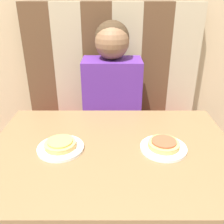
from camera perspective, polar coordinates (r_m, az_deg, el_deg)
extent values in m
cube|color=maroon|center=(1.83, -0.03, -10.70)|extent=(1.18, 0.53, 0.48)
cube|color=#4C331E|center=(1.83, -15.91, 10.52)|extent=(0.20, 0.08, 0.80)
cube|color=tan|center=(1.79, -9.72, 10.78)|extent=(0.20, 0.08, 0.80)
cube|color=#4C331E|center=(1.76, -3.30, 10.92)|extent=(0.20, 0.08, 0.80)
cube|color=tan|center=(1.76, 3.20, 10.93)|extent=(0.20, 0.08, 0.80)
cube|color=#4C331E|center=(1.79, 9.61, 10.80)|extent=(0.20, 0.08, 0.80)
cube|color=tan|center=(1.83, 15.79, 10.55)|extent=(0.20, 0.08, 0.80)
cube|color=brown|center=(1.00, 0.05, -9.05)|extent=(0.97, 0.69, 0.03)
cylinder|color=brown|center=(1.26, 0.05, -23.81)|extent=(0.10, 0.10, 0.74)
cube|color=#4C237A|center=(1.60, -0.03, 3.48)|extent=(0.36, 0.21, 0.48)
sphere|color=brown|center=(1.50, -0.04, 15.69)|extent=(0.20, 0.20, 0.20)
sphere|color=#382819|center=(1.52, -0.04, 16.51)|extent=(0.20, 0.20, 0.20)
cylinder|color=white|center=(0.99, -11.61, -8.08)|extent=(0.18, 0.18, 0.01)
cylinder|color=white|center=(1.00, 11.70, -8.04)|extent=(0.18, 0.18, 0.01)
cylinder|color=tan|center=(0.99, -11.69, -7.29)|extent=(0.12, 0.12, 0.02)
cylinder|color=gold|center=(0.98, -11.76, -6.62)|extent=(0.10, 0.10, 0.01)
cylinder|color=tan|center=(0.99, 11.78, -7.26)|extent=(0.12, 0.12, 0.02)
cylinder|color=#AD472D|center=(0.98, 11.85, -6.59)|extent=(0.10, 0.10, 0.01)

